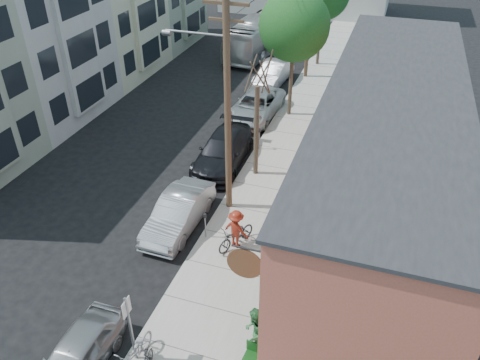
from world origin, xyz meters
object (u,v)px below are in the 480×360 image
(bus, at_px, (262,33))
(sign_post, at_px, (130,323))
(utility_pole_near, at_px, (226,103))
(car_2, at_px, (223,151))
(car_0, at_px, (76,357))
(patron_grey, at_px, (264,333))
(patio_chair_b, at_px, (251,356))
(car_1, at_px, (179,213))
(parking_meter_far, at_px, (259,136))
(tree_bare, at_px, (256,132))
(tree_leafy_mid, at_px, (294,26))
(parking_meter_near, at_px, (205,222))
(patio_chair_a, at_px, (268,328))
(car_3, at_px, (256,106))
(parked_bike_b, at_px, (135,354))
(patron_green, at_px, (254,332))
(car_4, at_px, (273,74))
(cyclist, at_px, (236,229))

(bus, bearing_deg, sign_post, -75.65)
(utility_pole_near, distance_m, car_2, 6.10)
(sign_post, distance_m, car_0, 2.13)
(patron_grey, height_order, bus, bus)
(sign_post, relative_size, bus, 0.25)
(patio_chair_b, relative_size, car_1, 0.19)
(patron_grey, bearing_deg, parking_meter_far, -140.06)
(car_0, xyz_separation_m, car_1, (0.00, 7.67, 0.09))
(utility_pole_near, bearing_deg, car_1, -128.56)
(tree_bare, xyz_separation_m, tree_leafy_mid, (0.00, 7.47, 3.22))
(parking_meter_near, height_order, bus, bus)
(car_2, bearing_deg, patio_chair_a, -64.66)
(sign_post, bearing_deg, car_3, 94.78)
(bus, bearing_deg, car_3, -69.93)
(parking_meter_far, relative_size, patio_chair_b, 1.41)
(car_2, bearing_deg, utility_pole_near, -68.96)
(patron_grey, height_order, car_3, patron_grey)
(utility_pole_near, bearing_deg, car_2, 113.35)
(parking_meter_near, relative_size, tree_leafy_mid, 0.16)
(car_1, relative_size, car_3, 0.85)
(car_0, height_order, car_2, car_2)
(parking_meter_far, bearing_deg, sign_post, -89.60)
(tree_bare, distance_m, bus, 20.25)
(patron_grey, distance_m, parked_bike_b, 4.13)
(parked_bike_b, bearing_deg, patron_green, 27.48)
(patio_chair_a, distance_m, patron_green, 0.88)
(sign_post, height_order, parking_meter_near, sign_post)
(car_4, bearing_deg, car_1, -83.86)
(parked_bike_b, relative_size, car_2, 0.36)
(sign_post, distance_m, parking_meter_near, 6.37)
(sign_post, xyz_separation_m, utility_pole_near, (0.04, 8.76, 3.58))
(tree_bare, relative_size, patio_chair_a, 5.47)
(patio_chair_a, bearing_deg, patron_green, -131.65)
(patio_chair_a, relative_size, car_0, 0.22)
(sign_post, xyz_separation_m, bus, (-4.89, 31.40, -0.27))
(patio_chair_a, height_order, cyclist, cyclist)
(patio_chair_b, relative_size, patron_grey, 0.54)
(sign_post, bearing_deg, patron_grey, 22.87)
(patio_chair_a, relative_size, car_2, 0.16)
(parked_bike_b, relative_size, car_3, 0.36)
(parking_meter_far, distance_m, car_3, 4.43)
(car_0, relative_size, car_4, 0.82)
(patron_grey, xyz_separation_m, car_3, (-5.40, 16.93, -0.18))
(tree_leafy_mid, height_order, patio_chair_a, tree_leafy_mid)
(patron_green, relative_size, car_3, 0.34)
(parking_meter_far, relative_size, car_1, 0.26)
(tree_bare, distance_m, car_3, 7.18)
(tree_bare, xyz_separation_m, car_4, (-2.39, 12.40, -1.75))
(patio_chair_b, height_order, parked_bike_b, parked_bike_b)
(car_0, bearing_deg, parking_meter_near, 77.95)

